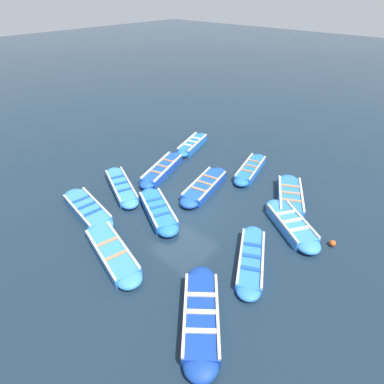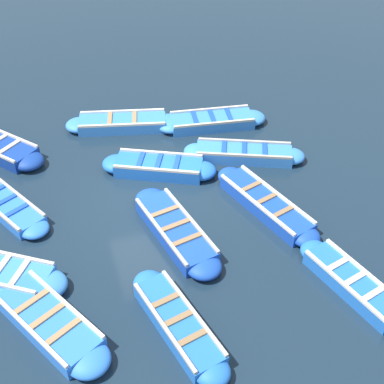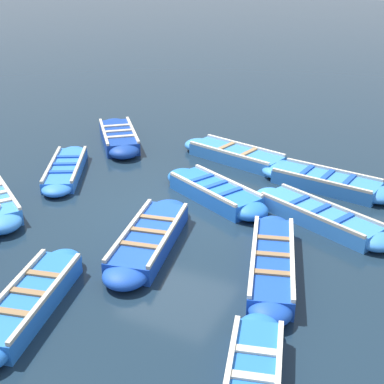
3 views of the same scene
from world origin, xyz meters
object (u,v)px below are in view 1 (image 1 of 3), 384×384
Objects in this scene: boat_mid_row at (158,210)px; boat_end_of_row at (205,186)px; boat_inner_gap at (251,259)px; boat_outer_right at (87,209)px; boat_outer_left at (251,169)px; buoy_orange_near at (332,243)px; boat_bow_out at (201,316)px; boat_near_quay at (112,252)px; boat_broadside at (290,197)px; boat_drifting at (192,144)px; boat_alongside at (163,169)px; boat_centre at (121,186)px; boat_far_corner at (291,224)px.

boat_end_of_row is (-2.72, 0.28, -0.01)m from boat_mid_row.
boat_outer_right is at bearing -71.33° from boat_inner_gap.
buoy_orange_near is (2.46, 5.16, -0.07)m from boat_outer_left.
boat_near_quay is at bearing -87.06° from boat_bow_out.
boat_broadside is at bearing -173.35° from boat_bow_out.
boat_drifting is at bearing -130.92° from boat_end_of_row.
boat_near_quay is 7.98m from boat_broadside.
boat_mid_row reaches higher than boat_drifting.
boat_inner_gap is at bearing 54.58° from boat_drifting.
boat_alongside is 1.13× the size of boat_inner_gap.
boat_inner_gap is (-3.04, 3.86, -0.03)m from boat_near_quay.
boat_outer_left is at bearing 169.42° from boat_mid_row.
boat_centre is at bearing -71.53° from buoy_orange_near.
boat_centre is at bearing -54.41° from boat_broadside.
boat_near_quay is 4.23m from boat_centre.
boat_outer_right is 1.12× the size of boat_drifting.
boat_broadside is at bearing -170.68° from boat_inner_gap.
boat_broadside is 7.17m from boat_bow_out.
boat_outer_left is (-8.22, 0.51, 0.01)m from boat_near_quay.
boat_alongside is (-4.98, -6.83, -0.01)m from boat_bow_out.
buoy_orange_near is at bearing 116.26° from boat_mid_row.
buoy_orange_near is at bearing 58.02° from boat_broadside.
boat_outer_left is 8.73m from boat_bow_out.
boat_far_corner reaches higher than boat_inner_gap.
boat_near_quay is 1.05× the size of boat_broadside.
boat_inner_gap is (-2.26, 6.70, -0.03)m from boat_outer_right.
boat_outer_left is at bearing -108.58° from boat_broadside.
boat_outer_right is 0.97× the size of boat_alongside.
boat_alongside is 1.01× the size of boat_end_of_row.
boat_centre is (5.57, 0.47, -0.01)m from boat_drifting.
boat_bow_out is (8.17, 7.62, 0.01)m from boat_drifting.
boat_drifting is (-1.04, -6.79, -0.01)m from boat_broadside.
boat_mid_row reaches higher than boat_centre.
boat_drifting is at bearing -156.53° from boat_near_quay.
boat_inner_gap is at bearing 59.81° from boat_end_of_row.
boat_drifting reaches higher than boat_centre.
boat_centre is 1.09× the size of boat_inner_gap.
boat_inner_gap is (4.28, 0.70, -0.05)m from boat_broadside.
boat_near_quay is at bearing 28.80° from boat_alongside.
boat_far_corner is (-5.62, 4.06, 0.02)m from boat_near_quay.
boat_outer_left reaches higher than boat_inner_gap.
boat_outer_left is 0.95× the size of boat_centre.
boat_mid_row is 14.29× the size of buoy_orange_near.
buoy_orange_near is (-2.71, 1.81, -0.03)m from boat_inner_gap.
boat_broadside is 6.87m from boat_drifting.
boat_end_of_row is at bearing 150.73° from boat_outer_right.
boat_near_quay is 8.23m from boat_outer_left.
boat_centre is at bearing -131.51° from boat_near_quay.
boat_alongside is 7.04m from boat_inner_gap.
boat_centre is (-0.10, -2.65, -0.02)m from boat_mid_row.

